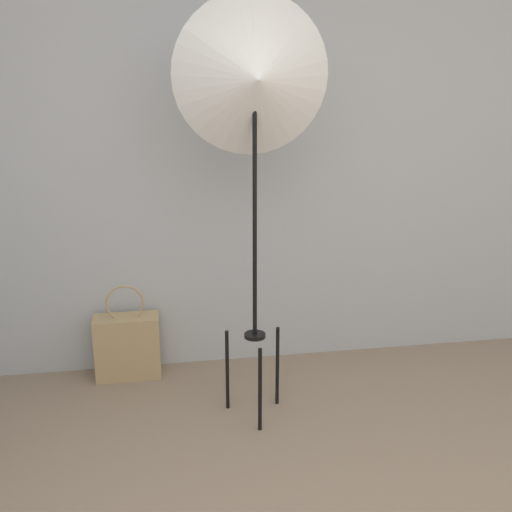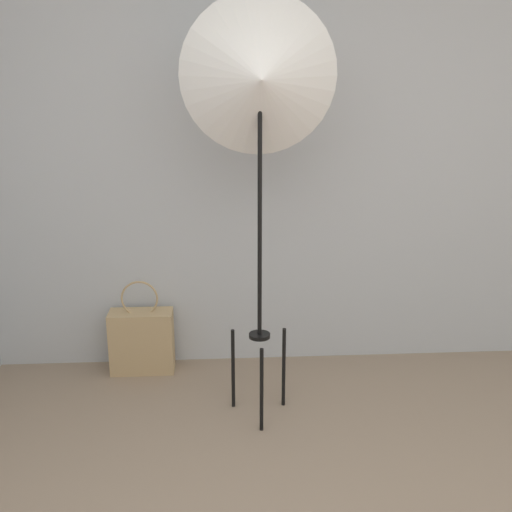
% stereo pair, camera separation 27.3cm
% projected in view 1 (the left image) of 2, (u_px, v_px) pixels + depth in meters
% --- Properties ---
extents(wall_back, '(8.00, 0.05, 2.60)m').
position_uv_depth(wall_back, '(241.00, 157.00, 3.55)').
color(wall_back, '#B7BCC1').
rests_on(wall_back, ground_plane).
extents(photo_umbrella, '(0.76, 0.31, 2.14)m').
position_uv_depth(photo_umbrella, '(255.00, 80.00, 2.76)').
color(photo_umbrella, black).
rests_on(photo_umbrella, ground_plane).
extents(tote_bag, '(0.39, 0.17, 0.59)m').
position_uv_depth(tote_bag, '(128.00, 346.00, 3.61)').
color(tote_bag, tan).
rests_on(tote_bag, ground_plane).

